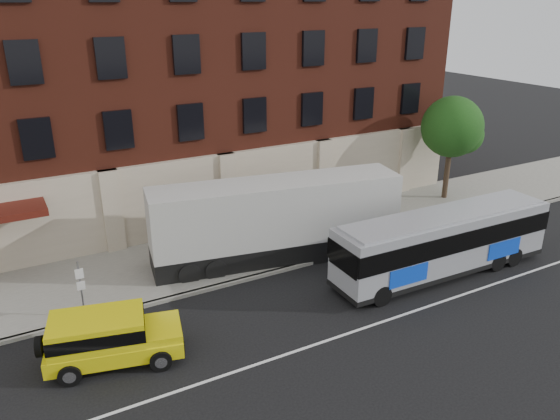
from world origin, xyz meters
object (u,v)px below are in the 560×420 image
street_tree (453,129)px  city_bus (443,241)px  yellow_suv (107,336)px  shipping_container (277,221)px  sign_pole (81,287)px

street_tree → city_bus: bearing=-135.8°
city_bus → yellow_suv: city_bus is taller
city_bus → shipping_container: 7.53m
sign_pole → street_tree: 22.49m
sign_pole → street_tree: street_tree is taller
shipping_container → city_bus: bearing=-40.1°
sign_pole → street_tree: bearing=8.6°
sign_pole → shipping_container: 9.10m
shipping_container → street_tree: bearing=9.7°
sign_pole → street_tree: size_ratio=0.40×
sign_pole → yellow_suv: size_ratio=0.52×
city_bus → yellow_suv: bearing=177.5°
street_tree → sign_pole: bearing=-171.4°
sign_pole → yellow_suv: 3.14m
street_tree → yellow_suv: size_ratio=1.28×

